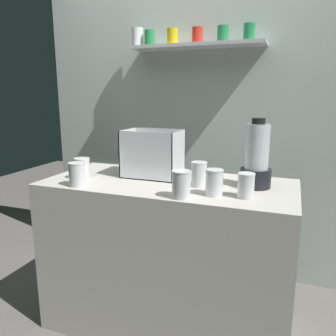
% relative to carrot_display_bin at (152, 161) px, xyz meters
% --- Properties ---
extents(ground_plane, '(8.00, 8.00, 0.00)m').
position_rel_carrot_display_bin_xyz_m(ground_plane, '(0.13, -0.09, -0.99)').
color(ground_plane, slate).
extents(counter, '(1.40, 0.64, 0.90)m').
position_rel_carrot_display_bin_xyz_m(counter, '(0.13, -0.09, -0.54)').
color(counter, beige).
rests_on(counter, ground_plane).
extents(back_wall_unit, '(2.60, 0.24, 2.50)m').
position_rel_carrot_display_bin_xyz_m(back_wall_unit, '(0.13, 0.67, 0.27)').
color(back_wall_unit, silver).
rests_on(back_wall_unit, ground_plane).
extents(carrot_display_bin, '(0.33, 0.22, 0.28)m').
position_rel_carrot_display_bin_xyz_m(carrot_display_bin, '(0.00, 0.00, 0.00)').
color(carrot_display_bin, white).
rests_on(carrot_display_bin, counter).
extents(blender_pitcher, '(0.16, 0.16, 0.36)m').
position_rel_carrot_display_bin_xyz_m(blender_pitcher, '(0.61, -0.03, 0.06)').
color(blender_pitcher, black).
rests_on(blender_pitcher, counter).
extents(juice_cup_carrot_far_left, '(0.09, 0.09, 0.12)m').
position_rel_carrot_display_bin_xyz_m(juice_cup_carrot_far_left, '(-0.36, -0.20, -0.04)').
color(juice_cup_carrot_far_left, white).
rests_on(juice_cup_carrot_far_left, counter).
extents(juice_cup_beet_left, '(0.09, 0.09, 0.13)m').
position_rel_carrot_display_bin_xyz_m(juice_cup_beet_left, '(-0.29, -0.34, -0.03)').
color(juice_cup_beet_left, white).
rests_on(juice_cup_beet_left, counter).
extents(juice_cup_pomegranate_middle, '(0.09, 0.09, 0.13)m').
position_rel_carrot_display_bin_xyz_m(juice_cup_pomegranate_middle, '(0.30, -0.35, -0.03)').
color(juice_cup_pomegranate_middle, white).
rests_on(juice_cup_pomegranate_middle, counter).
extents(juice_cup_beet_right, '(0.09, 0.09, 0.13)m').
position_rel_carrot_display_bin_xyz_m(juice_cup_beet_right, '(0.32, -0.12, -0.03)').
color(juice_cup_beet_right, white).
rests_on(juice_cup_beet_right, counter).
extents(juice_cup_orange_far_right, '(0.09, 0.09, 0.13)m').
position_rel_carrot_display_bin_xyz_m(juice_cup_orange_far_right, '(0.43, -0.26, -0.04)').
color(juice_cup_orange_far_right, white).
rests_on(juice_cup_orange_far_right, counter).
extents(juice_cup_beet_rightmost, '(0.08, 0.08, 0.12)m').
position_rel_carrot_display_bin_xyz_m(juice_cup_beet_rightmost, '(0.59, -0.24, -0.04)').
color(juice_cup_beet_rightmost, white).
rests_on(juice_cup_beet_rightmost, counter).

